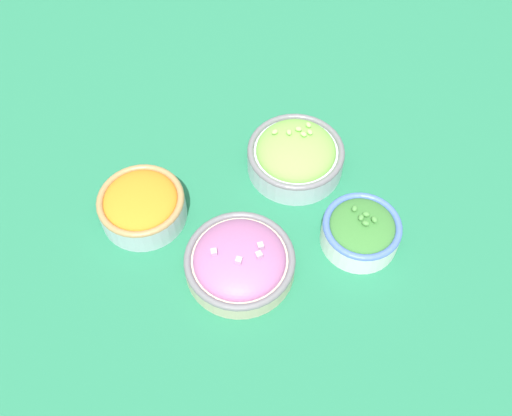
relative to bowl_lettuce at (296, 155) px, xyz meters
name	(u,v)px	position (x,y,z in m)	size (l,w,h in m)	color
ground_plane	(256,217)	(0.13, 0.04, -0.04)	(3.00, 3.00, 0.00)	#23704C
bowl_lettuce	(296,155)	(0.00, 0.00, 0.00)	(0.18, 0.18, 0.09)	#B2C1CC
bowl_red_onion	(240,261)	(0.22, 0.09, -0.01)	(0.18, 0.18, 0.07)	beige
bowl_carrots	(142,204)	(0.27, -0.10, 0.00)	(0.15, 0.15, 0.06)	#B2C1CC
bowl_broccoli	(361,230)	(0.03, 0.19, 0.00)	(0.13, 0.13, 0.07)	white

